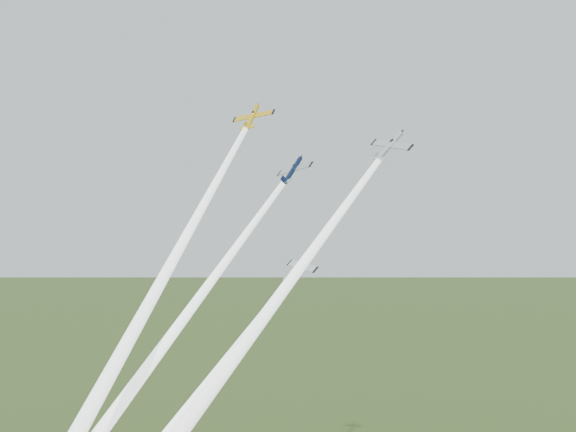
{
  "coord_description": "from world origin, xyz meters",
  "views": [
    {
      "loc": [
        60.19,
        -99.53,
        92.85
      ],
      "look_at": [
        0.0,
        -6.0,
        92.0
      ],
      "focal_mm": 45.0,
      "sensor_mm": 36.0,
      "label": 1
    }
  ],
  "objects": [
    {
      "name": "plane_silver_low",
      "position": [
        2.81,
        -7.15,
        84.21
      ],
      "size": [
        9.24,
        8.03,
        6.47
      ],
      "primitive_type": null,
      "rotation": [
        0.78,
        0.1,
        -0.41
      ],
      "color": "silver"
    },
    {
      "name": "plane_navy",
      "position": [
        -4.16,
        1.94,
        99.57
      ],
      "size": [
        8.2,
        8.04,
        7.53
      ],
      "primitive_type": null,
      "rotation": [
        0.78,
        -0.16,
        -0.21
      ],
      "color": "#0B1634"
    },
    {
      "name": "plane_silver_right",
      "position": [
        14.97,
        -1.55,
        102.39
      ],
      "size": [
        10.06,
        8.18,
        7.62
      ],
      "primitive_type": null,
      "rotation": [
        0.78,
        0.18,
        -0.32
      ],
      "color": "silver"
    },
    {
      "name": "smoke_trail_silver_right",
      "position": [
        7.7,
        -23.84,
        79.08
      ],
      "size": [
        15.89,
        42.56,
        43.78
      ],
      "primitive_type": null,
      "rotation": [
        -0.79,
        0.0,
        -0.32
      ],
      "color": "white"
    },
    {
      "name": "smoke_trail_navy",
      "position": [
        -9.65,
        -23.37,
        73.81
      ],
      "size": [
        12.67,
        48.33,
        48.68
      ],
      "primitive_type": null,
      "rotation": [
        -0.79,
        0.0,
        -0.21
      ],
      "color": "white"
    },
    {
      "name": "smoke_trail_yellow",
      "position": [
        -8.5,
        -26.21,
        81.91
      ],
      "size": [
        8.16,
        51.2,
        51.0
      ],
      "primitive_type": null,
      "rotation": [
        -0.79,
        0.0,
        0.11
      ],
      "color": "white"
    },
    {
      "name": "plane_yellow",
      "position": [
        -11.57,
        0.68,
        108.83
      ],
      "size": [
        9.21,
        7.34,
        7.4
      ],
      "primitive_type": null,
      "rotation": [
        0.78,
        -0.12,
        0.11
      ],
      "color": "gold"
    }
  ]
}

